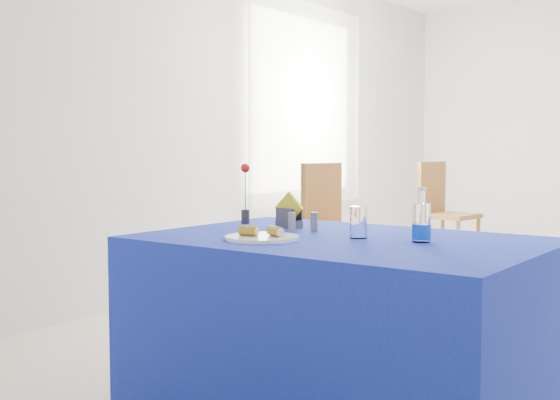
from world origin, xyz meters
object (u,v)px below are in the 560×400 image
object	(u,v)px
blue_table	(341,329)
chair_win_b	(442,206)
plate	(262,238)
water_bottle	(421,224)
chair_win_a	(333,218)

from	to	relation	value
blue_table	chair_win_b	xyz separation A→B (m)	(-1.25, 3.85, 0.20)
plate	blue_table	distance (m)	0.51
blue_table	chair_win_b	distance (m)	4.06
plate	chair_win_b	bearing A→B (deg)	104.08
water_bottle	chair_win_b	bearing A→B (deg)	112.56
plate	chair_win_b	distance (m)	4.23
blue_table	water_bottle	world-z (taller)	water_bottle
chair_win_b	water_bottle	bearing A→B (deg)	-150.70
plate	chair_win_b	xyz separation A→B (m)	(-1.03, 4.10, -0.18)
chair_win_a	chair_win_b	bearing A→B (deg)	0.55
plate	blue_table	size ratio (longest dim) A/B	0.19
plate	chair_win_a	distance (m)	2.70
blue_table	chair_win_b	size ratio (longest dim) A/B	1.58
water_bottle	plate	bearing A→B (deg)	-149.80
chair_win_a	water_bottle	bearing A→B (deg)	-134.19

